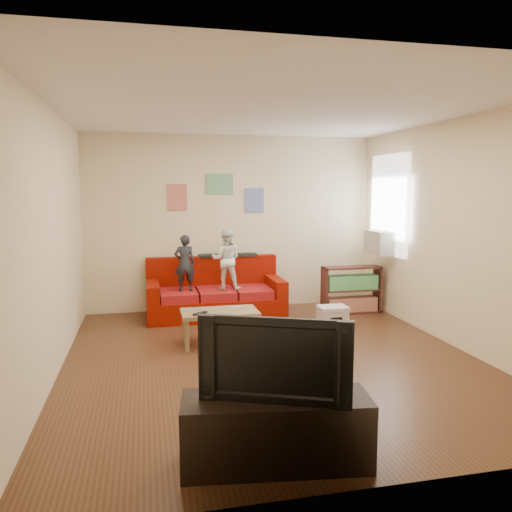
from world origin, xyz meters
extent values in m
cube|color=#54301C|center=(0.00, 0.00, -0.01)|extent=(4.50, 5.00, 0.01)
cube|color=white|center=(0.00, 0.00, 2.71)|extent=(4.50, 5.00, 0.01)
cube|color=beige|center=(0.00, 2.50, 1.35)|extent=(4.50, 0.01, 2.70)
cube|color=beige|center=(0.00, -2.50, 1.35)|extent=(4.50, 0.01, 2.70)
cube|color=beige|center=(-2.25, 0.00, 1.35)|extent=(0.01, 5.00, 2.70)
cube|color=beige|center=(2.25, 0.00, 1.35)|extent=(0.01, 5.00, 2.70)
cube|color=#810F03|center=(-0.35, 2.00, 0.15)|extent=(2.00, 0.90, 0.30)
cube|color=#810F03|center=(-0.35, 2.36, 0.57)|extent=(2.00, 0.18, 0.55)
cube|color=#810F03|center=(-1.26, 2.00, 0.42)|extent=(0.18, 0.90, 0.25)
cube|color=#810F03|center=(0.56, 2.00, 0.42)|extent=(0.18, 0.90, 0.25)
cube|color=maroon|center=(-0.90, 1.93, 0.36)|extent=(0.52, 0.68, 0.12)
cube|color=maroon|center=(-0.35, 1.93, 0.36)|extent=(0.52, 0.68, 0.12)
cube|color=maroon|center=(0.20, 1.93, 0.36)|extent=(0.52, 0.68, 0.12)
cube|color=black|center=(-0.10, 2.36, 0.86)|extent=(0.90, 0.22, 0.04)
imported|color=#23252A|center=(-0.80, 1.90, 0.83)|extent=(0.30, 0.20, 0.81)
imported|color=white|center=(-0.20, 1.90, 0.86)|extent=(0.50, 0.43, 0.89)
cube|color=#8E7551|center=(-0.48, 0.65, 0.39)|extent=(0.92, 0.51, 0.05)
cylinder|color=#8E7551|center=(-0.90, 0.44, 0.18)|extent=(0.06, 0.06, 0.37)
cylinder|color=#8E7551|center=(-0.07, 0.44, 0.18)|extent=(0.06, 0.06, 0.37)
cylinder|color=#8E7551|center=(-0.90, 0.86, 0.18)|extent=(0.06, 0.06, 0.37)
cylinder|color=#8E7551|center=(-0.07, 0.86, 0.18)|extent=(0.06, 0.06, 0.37)
cube|color=black|center=(-0.73, 0.53, 0.43)|extent=(0.19, 0.17, 0.02)
cube|color=silver|center=(-0.28, 0.70, 0.43)|extent=(0.15, 0.06, 0.03)
cube|color=#49221B|center=(1.27, 1.76, 0.36)|extent=(0.03, 0.27, 0.71)
cube|color=#49221B|center=(2.13, 1.76, 0.36)|extent=(0.03, 0.27, 0.71)
cube|color=#49221B|center=(1.70, 1.76, 0.01)|extent=(0.89, 0.27, 0.03)
cube|color=#49221B|center=(1.70, 1.76, 0.70)|extent=(0.89, 0.27, 0.03)
cube|color=#49221B|center=(1.70, 1.76, 0.36)|extent=(0.84, 0.27, 0.02)
cube|color=brown|center=(1.70, 1.76, 0.13)|extent=(0.78, 0.22, 0.21)
cube|color=#3F8C4E|center=(1.70, 1.76, 0.47)|extent=(0.78, 0.22, 0.21)
cube|color=white|center=(2.22, 1.65, 1.64)|extent=(0.04, 1.08, 1.48)
cube|color=#B7B2A3|center=(2.10, 1.65, 1.08)|extent=(0.28, 0.55, 0.35)
cube|color=#D87266|center=(-0.85, 2.48, 1.75)|extent=(0.30, 0.01, 0.40)
cube|color=#72B27F|center=(-0.20, 2.48, 1.95)|extent=(0.42, 0.01, 0.32)
cube|color=#727FCC|center=(0.35, 2.48, 1.70)|extent=(0.30, 0.01, 0.38)
cube|color=silver|center=(1.16, 1.13, 0.11)|extent=(0.37, 0.28, 0.22)
cube|color=silver|center=(1.16, 1.13, 0.25)|extent=(0.39, 0.30, 0.05)
cube|color=black|center=(1.16, 0.99, 0.12)|extent=(0.17, 0.00, 0.06)
cube|color=black|center=(-0.51, -2.10, 0.24)|extent=(1.32, 0.59, 0.48)
imported|color=black|center=(-0.51, -2.10, 0.77)|extent=(0.98, 0.51, 0.58)
sphere|color=white|center=(0.27, 1.02, 0.04)|extent=(0.11, 0.11, 0.09)
camera|label=1|loc=(-1.34, -5.20, 1.88)|focal=35.00mm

